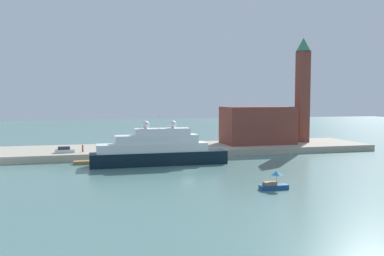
{
  "coord_description": "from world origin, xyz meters",
  "views": [
    {
      "loc": [
        -18.93,
        -75.92,
        13.83
      ],
      "look_at": [
        2.29,
        6.0,
        7.73
      ],
      "focal_mm": 38.2,
      "sensor_mm": 36.0,
      "label": 1
    }
  ],
  "objects_px": {
    "large_yacht": "(158,150)",
    "mooring_bollard": "(170,149)",
    "person_figure": "(83,148)",
    "small_motorboat": "(274,183)",
    "parked_car": "(65,150)",
    "harbor_building": "(258,125)",
    "work_barge": "(84,162)",
    "bell_tower": "(303,87)"
  },
  "relations": [
    {
      "from": "harbor_building",
      "to": "bell_tower",
      "type": "relative_size",
      "value": 0.64
    },
    {
      "from": "work_barge",
      "to": "harbor_building",
      "type": "distance_m",
      "value": 48.29
    },
    {
      "from": "mooring_bollard",
      "to": "small_motorboat",
      "type": "bearing_deg",
      "value": -76.74
    },
    {
      "from": "person_figure",
      "to": "mooring_bollard",
      "type": "xyz_separation_m",
      "value": [
        19.76,
        -3.28,
        -0.4
      ]
    },
    {
      "from": "parked_car",
      "to": "small_motorboat",
      "type": "bearing_deg",
      "value": -51.07
    },
    {
      "from": "work_barge",
      "to": "parked_car",
      "type": "relative_size",
      "value": 1.01
    },
    {
      "from": "work_barge",
      "to": "bell_tower",
      "type": "distance_m",
      "value": 63.9
    },
    {
      "from": "large_yacht",
      "to": "work_barge",
      "type": "bearing_deg",
      "value": 161.55
    },
    {
      "from": "bell_tower",
      "to": "parked_car",
      "type": "relative_size",
      "value": 6.68
    },
    {
      "from": "bell_tower",
      "to": "parked_car",
      "type": "xyz_separation_m",
      "value": [
        -64.06,
        -7.43,
        -15.01
      ]
    },
    {
      "from": "person_figure",
      "to": "mooring_bollard",
      "type": "distance_m",
      "value": 20.03
    },
    {
      "from": "large_yacht",
      "to": "harbor_building",
      "type": "distance_m",
      "value": 36.49
    },
    {
      "from": "large_yacht",
      "to": "mooring_bollard",
      "type": "height_order",
      "value": "large_yacht"
    },
    {
      "from": "large_yacht",
      "to": "work_barge",
      "type": "xyz_separation_m",
      "value": [
        -14.87,
        4.96,
        -2.75
      ]
    },
    {
      "from": "small_motorboat",
      "to": "work_barge",
      "type": "relative_size",
      "value": 1.01
    },
    {
      "from": "large_yacht",
      "to": "work_barge",
      "type": "height_order",
      "value": "large_yacht"
    },
    {
      "from": "small_motorboat",
      "to": "parked_car",
      "type": "bearing_deg",
      "value": 128.93
    },
    {
      "from": "large_yacht",
      "to": "harbor_building",
      "type": "xyz_separation_m",
      "value": [
        30.86,
        19.15,
        3.52
      ]
    },
    {
      "from": "bell_tower",
      "to": "work_barge",
      "type": "bearing_deg",
      "value": -165.77
    },
    {
      "from": "work_barge",
      "to": "person_figure",
      "type": "relative_size",
      "value": 2.5
    },
    {
      "from": "large_yacht",
      "to": "mooring_bollard",
      "type": "distance_m",
      "value": 10.63
    },
    {
      "from": "parked_car",
      "to": "person_figure",
      "type": "xyz_separation_m",
      "value": [
        3.94,
        0.17,
        0.23
      ]
    },
    {
      "from": "harbor_building",
      "to": "parked_car",
      "type": "height_order",
      "value": "harbor_building"
    },
    {
      "from": "work_barge",
      "to": "bell_tower",
      "type": "relative_size",
      "value": 0.15
    },
    {
      "from": "large_yacht",
      "to": "bell_tower",
      "type": "height_order",
      "value": "bell_tower"
    },
    {
      "from": "work_barge",
      "to": "mooring_bollard",
      "type": "bearing_deg",
      "value": 13.34
    },
    {
      "from": "small_motorboat",
      "to": "bell_tower",
      "type": "height_order",
      "value": "bell_tower"
    },
    {
      "from": "person_figure",
      "to": "parked_car",
      "type": "bearing_deg",
      "value": -177.59
    },
    {
      "from": "harbor_building",
      "to": "person_figure",
      "type": "height_order",
      "value": "harbor_building"
    },
    {
      "from": "work_barge",
      "to": "parked_car",
      "type": "distance_m",
      "value": 9.02
    },
    {
      "from": "large_yacht",
      "to": "person_figure",
      "type": "height_order",
      "value": "large_yacht"
    },
    {
      "from": "harbor_building",
      "to": "parked_car",
      "type": "relative_size",
      "value": 4.27
    },
    {
      "from": "parked_car",
      "to": "mooring_bollard",
      "type": "relative_size",
      "value": 5.18
    },
    {
      "from": "mooring_bollard",
      "to": "bell_tower",
      "type": "bearing_deg",
      "value": 14.65
    },
    {
      "from": "small_motorboat",
      "to": "mooring_bollard",
      "type": "distance_m",
      "value": 38.05
    },
    {
      "from": "work_barge",
      "to": "mooring_bollard",
      "type": "height_order",
      "value": "mooring_bollard"
    },
    {
      "from": "large_yacht",
      "to": "harbor_building",
      "type": "height_order",
      "value": "harbor_building"
    },
    {
      "from": "harbor_building",
      "to": "bell_tower",
      "type": "bearing_deg",
      "value": 3.94
    },
    {
      "from": "small_motorboat",
      "to": "bell_tower",
      "type": "distance_m",
      "value": 59.37
    },
    {
      "from": "large_yacht",
      "to": "mooring_bollard",
      "type": "relative_size",
      "value": 33.88
    },
    {
      "from": "small_motorboat",
      "to": "harbor_building",
      "type": "xyz_separation_m",
      "value": [
        17.62,
        46.61,
        5.57
      ]
    },
    {
      "from": "work_barge",
      "to": "mooring_bollard",
      "type": "relative_size",
      "value": 5.22
    }
  ]
}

